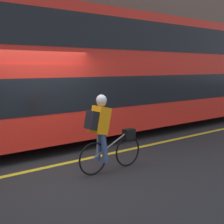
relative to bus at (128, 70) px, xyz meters
name	(u,v)px	position (x,y,z in m)	size (l,w,h in m)	color
ground_plane	(57,167)	(-3.73, -1.91, -2.06)	(80.00, 80.00, 0.00)	#232326
road_center_line	(55,165)	(-3.73, -1.80, -2.06)	(50.00, 0.14, 0.01)	yellow
bus	(128,70)	(0.00, 0.00, 0.00)	(11.72, 2.58, 3.71)	black
cyclist_on_bike	(105,131)	(-3.13, -2.81, -1.20)	(1.59, 0.32, 1.60)	black
trash_bin	(66,107)	(-0.89, 2.56, -1.43)	(0.60, 0.60, 1.00)	#515156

